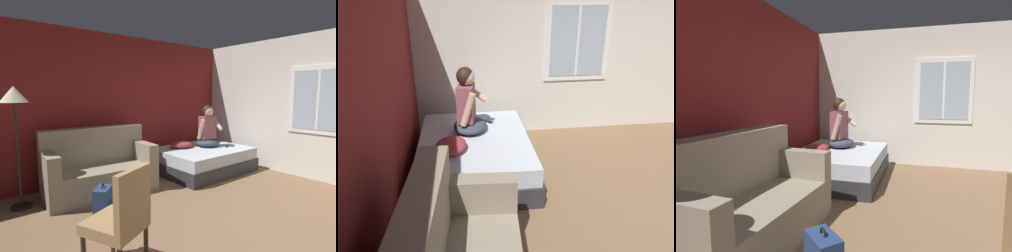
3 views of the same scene
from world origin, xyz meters
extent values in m
plane|color=brown|center=(0.00, 0.00, 0.00)|extent=(40.00, 40.00, 0.00)
cube|color=maroon|center=(0.00, 3.03, 1.35)|extent=(10.31, 0.16, 2.70)
cube|color=silver|center=(2.73, 0.00, 1.35)|extent=(0.16, 7.30, 2.70)
cube|color=white|center=(2.64, 0.40, 1.49)|extent=(0.02, 1.04, 1.24)
cube|color=#9EB2C6|center=(2.63, 0.40, 1.49)|extent=(0.01, 0.88, 1.08)
cube|color=white|center=(2.63, 0.40, 1.49)|extent=(0.01, 0.04, 1.08)
cube|color=#2D2D33|center=(1.46, 2.11, 0.13)|extent=(1.88, 1.44, 0.26)
cube|color=silver|center=(1.46, 2.11, 0.37)|extent=(1.82, 1.40, 0.22)
cube|color=gray|center=(-0.72, 2.26, 0.22)|extent=(1.75, 0.92, 0.44)
cube|color=gray|center=(-0.70, 2.56, 0.74)|extent=(1.71, 0.36, 0.60)
cube|color=gray|center=(0.04, 2.20, 0.60)|extent=(0.24, 0.81, 0.32)
ellipsoid|color=#383D51|center=(1.68, 2.15, 0.56)|extent=(0.59, 0.53, 0.16)
cube|color=#8C4C56|center=(1.68, 2.19, 0.88)|extent=(0.36, 0.26, 0.48)
cylinder|color=#DBB293|center=(1.48, 2.18, 0.86)|extent=(0.12, 0.22, 0.44)
cylinder|color=#DBB293|center=(1.84, 2.08, 0.98)|extent=(0.15, 0.38, 0.29)
sphere|color=#DBB293|center=(1.68, 2.17, 1.23)|extent=(0.21, 0.21, 0.21)
ellipsoid|color=black|center=(1.68, 2.19, 1.24)|extent=(0.26, 0.26, 0.23)
torus|color=black|center=(-1.06, 1.46, 0.42)|extent=(0.07, 0.07, 0.09)
ellipsoid|color=#993338|center=(1.13, 2.40, 0.55)|extent=(0.54, 0.45, 0.14)
cube|color=black|center=(1.97, 1.88, 0.48)|extent=(0.16, 0.14, 0.01)
camera|label=1|loc=(-2.43, -1.59, 1.60)|focal=28.00mm
camera|label=2|loc=(-2.39, 2.23, 2.29)|focal=35.00mm
camera|label=3|loc=(-2.71, 0.82, 1.39)|focal=28.00mm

